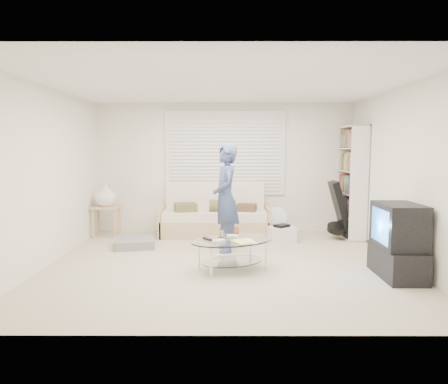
{
  "coord_description": "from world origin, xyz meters",
  "views": [
    {
      "loc": [
        -0.0,
        -5.6,
        1.63
      ],
      "look_at": [
        -0.02,
        0.3,
        0.99
      ],
      "focal_mm": 32.0,
      "sensor_mm": 36.0,
      "label": 1
    }
  ],
  "objects_px": {
    "coffee_table": "(232,246)",
    "tv_unit": "(398,242)",
    "bookshelf": "(352,182)",
    "futon_sofa": "(215,218)"
  },
  "relations": [
    {
      "from": "futon_sofa",
      "to": "tv_unit",
      "type": "bearing_deg",
      "value": -46.19
    },
    {
      "from": "futon_sofa",
      "to": "tv_unit",
      "type": "relative_size",
      "value": 2.16
    },
    {
      "from": "tv_unit",
      "to": "bookshelf",
      "type": "bearing_deg",
      "value": 86.92
    },
    {
      "from": "coffee_table",
      "to": "futon_sofa",
      "type": "bearing_deg",
      "value": 97.38
    },
    {
      "from": "coffee_table",
      "to": "tv_unit",
      "type": "bearing_deg",
      "value": -7.44
    },
    {
      "from": "futon_sofa",
      "to": "bookshelf",
      "type": "height_order",
      "value": "bookshelf"
    },
    {
      "from": "futon_sofa",
      "to": "tv_unit",
      "type": "distance_m",
      "value": 3.46
    },
    {
      "from": "futon_sofa",
      "to": "coffee_table",
      "type": "bearing_deg",
      "value": -82.62
    },
    {
      "from": "futon_sofa",
      "to": "bookshelf",
      "type": "xyz_separation_m",
      "value": [
        2.52,
        -0.17,
        0.7
      ]
    },
    {
      "from": "bookshelf",
      "to": "coffee_table",
      "type": "distance_m",
      "value": 3.1
    }
  ]
}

